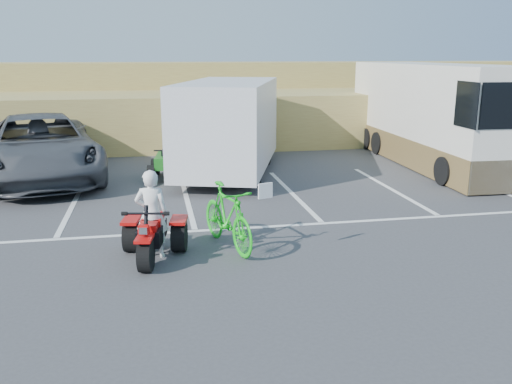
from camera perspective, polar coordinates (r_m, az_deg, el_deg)
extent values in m
plane|color=#3D3D40|center=(8.83, -5.15, -9.00)|extent=(100.00, 100.00, 0.00)
cube|color=white|center=(13.67, -18.67, -1.19)|extent=(0.12, 5.00, 0.01)
cube|color=white|center=(13.55, -7.31, -0.66)|extent=(0.12, 5.00, 0.01)
cube|color=white|center=(13.97, 3.81, -0.13)|extent=(0.12, 5.00, 0.01)
cube|color=white|center=(14.87, 13.93, 0.37)|extent=(0.12, 5.00, 0.01)
cube|color=white|center=(16.17, 22.67, 0.79)|extent=(0.12, 5.00, 0.01)
cube|color=white|center=(11.07, -6.42, -4.10)|extent=(28.00, 0.12, 0.01)
cube|color=#9B8246|center=(22.23, -8.93, 7.77)|extent=(40.00, 6.00, 2.00)
cube|color=#9B8246|center=(25.63, -9.32, 10.85)|extent=(40.00, 4.00, 2.20)
imported|color=white|center=(9.59, -10.93, -2.29)|extent=(0.63, 0.47, 1.57)
imported|color=#14BF19|center=(9.93, -3.02, -2.61)|extent=(1.12, 2.06, 1.19)
imported|color=#44464B|center=(16.62, -21.75, 4.40)|extent=(4.40, 7.04, 1.82)
cube|color=silver|center=(16.06, -2.88, 7.24)|extent=(3.98, 6.25, 2.43)
cylinder|color=black|center=(16.25, -2.82, 3.17)|extent=(2.24, 1.29, 0.68)
cube|color=silver|center=(18.56, 18.00, 7.86)|extent=(2.42, 8.77, 3.14)
cube|color=brown|center=(18.71, 17.73, 4.42)|extent=(2.46, 8.77, 0.87)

